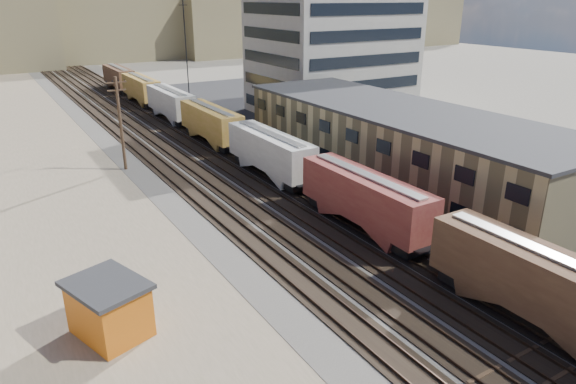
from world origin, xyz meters
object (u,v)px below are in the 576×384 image
maintenance_shed (109,308)px  freight_train (238,135)px  utility_pole_north (120,122)px  parked_car_blue (301,116)px

maintenance_shed → freight_train: bearing=51.7°
freight_train → utility_pole_north: size_ratio=11.97×
freight_train → maintenance_shed: freight_train is taller
maintenance_shed → parked_car_blue: maintenance_shed is taller
freight_train → maintenance_shed: (-20.69, -26.24, -1.13)m
freight_train → parked_car_blue: (16.49, 12.14, -1.98)m
maintenance_shed → parked_car_blue: bearing=45.9°
freight_train → maintenance_shed: 33.44m
freight_train → utility_pole_north: utility_pole_north is taller
freight_train → parked_car_blue: bearing=36.4°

